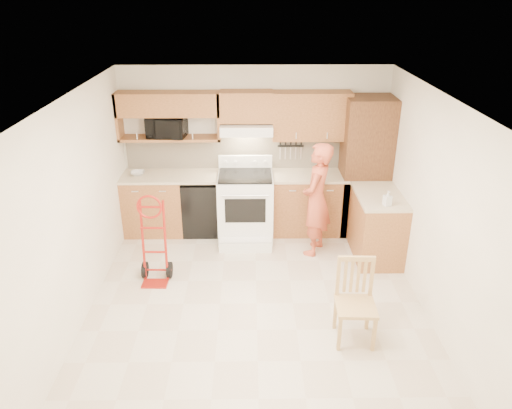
{
  "coord_description": "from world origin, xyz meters",
  "views": [
    {
      "loc": [
        -0.07,
        -4.9,
        3.56
      ],
      "look_at": [
        0.0,
        0.5,
        1.1
      ],
      "focal_mm": 34.17,
      "sensor_mm": 36.0,
      "label": 1
    }
  ],
  "objects_px": {
    "range": "(245,202)",
    "hand_truck": "(153,244)",
    "person": "(316,200)",
    "dining_chair": "(356,304)",
    "microwave": "(167,127)"
  },
  "relations": [
    {
      "from": "range",
      "to": "hand_truck",
      "type": "height_order",
      "value": "range"
    },
    {
      "from": "person",
      "to": "hand_truck",
      "type": "height_order",
      "value": "person"
    },
    {
      "from": "person",
      "to": "dining_chair",
      "type": "xyz_separation_m",
      "value": [
        0.2,
        -1.93,
        -0.35
      ]
    },
    {
      "from": "dining_chair",
      "to": "microwave",
      "type": "bearing_deg",
      "value": 132.74
    },
    {
      "from": "hand_truck",
      "to": "dining_chair",
      "type": "height_order",
      "value": "hand_truck"
    },
    {
      "from": "range",
      "to": "dining_chair",
      "type": "xyz_separation_m",
      "value": [
        1.19,
        -2.36,
        -0.13
      ]
    },
    {
      "from": "range",
      "to": "person",
      "type": "height_order",
      "value": "person"
    },
    {
      "from": "person",
      "to": "hand_truck",
      "type": "xyz_separation_m",
      "value": [
        -2.16,
        -0.76,
        -0.27
      ]
    },
    {
      "from": "microwave",
      "to": "person",
      "type": "height_order",
      "value": "microwave"
    },
    {
      "from": "person",
      "to": "dining_chair",
      "type": "distance_m",
      "value": 1.97
    },
    {
      "from": "person",
      "to": "hand_truck",
      "type": "bearing_deg",
      "value": -47.58
    },
    {
      "from": "range",
      "to": "person",
      "type": "bearing_deg",
      "value": -23.32
    },
    {
      "from": "person",
      "to": "dining_chair",
      "type": "height_order",
      "value": "person"
    },
    {
      "from": "hand_truck",
      "to": "dining_chair",
      "type": "xyz_separation_m",
      "value": [
        2.36,
        -1.17,
        -0.08
      ]
    },
    {
      "from": "range",
      "to": "microwave",
      "type": "bearing_deg",
      "value": 161.53
    }
  ]
}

